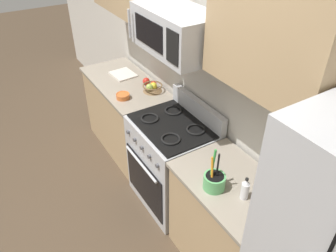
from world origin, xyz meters
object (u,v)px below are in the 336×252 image
at_px(range_oven, 172,163).
at_px(fruit_basket, 152,87).
at_px(utensil_crock, 214,181).
at_px(microwave, 176,31).
at_px(prep_bowl, 123,96).
at_px(cutting_board, 123,74).
at_px(apple_loose, 146,81).
at_px(bottle_vinegar, 245,189).

xyz_separation_m(range_oven, fruit_basket, (-0.65, 0.16, 0.48)).
bearing_deg(fruit_basket, utensil_crock, -12.35).
xyz_separation_m(microwave, utensil_crock, (0.79, -0.18, -0.80)).
height_order(utensil_crock, prep_bowl, utensil_crock).
distance_m(microwave, prep_bowl, 1.09).
distance_m(utensil_crock, cutting_board, 1.97).
xyz_separation_m(utensil_crock, fruit_basket, (-1.44, 0.32, -0.02)).
bearing_deg(range_oven, apple_loose, 167.78).
height_order(fruit_basket, bottle_vinegar, bottle_vinegar).
distance_m(microwave, fruit_basket, 1.05).
height_order(range_oven, fruit_basket, range_oven).
height_order(microwave, fruit_basket, microwave).
xyz_separation_m(cutting_board, bottle_vinegar, (2.14, -0.10, 0.07)).
bearing_deg(microwave, bottle_vinegar, -3.81).
xyz_separation_m(microwave, apple_loose, (-0.82, 0.15, -0.82)).
xyz_separation_m(fruit_basket, prep_bowl, (-0.02, -0.33, -0.02)).
relative_size(microwave, apple_loose, 9.43).
distance_m(apple_loose, bottle_vinegar, 1.81).
distance_m(fruit_basket, apple_loose, 0.17).
height_order(cutting_board, bottle_vinegar, bottle_vinegar).
bearing_deg(cutting_board, fruit_basket, 11.16).
height_order(microwave, utensil_crock, microwave).
bearing_deg(apple_loose, bottle_vinegar, -6.85).
xyz_separation_m(range_oven, apple_loose, (-0.82, 0.18, 0.48)).
height_order(bottle_vinegar, prep_bowl, bottle_vinegar).
xyz_separation_m(utensil_crock, apple_loose, (-1.61, 0.33, -0.02)).
relative_size(utensil_crock, bottle_vinegar, 1.77).
bearing_deg(fruit_basket, prep_bowl, -94.32).
distance_m(utensil_crock, prep_bowl, 1.47).
distance_m(utensil_crock, fruit_basket, 1.48).
height_order(range_oven, bottle_vinegar, same).
distance_m(range_oven, microwave, 1.30).
relative_size(apple_loose, bottle_vinegar, 0.44).
height_order(range_oven, microwave, microwave).
bearing_deg(microwave, fruit_basket, 168.25).
height_order(apple_loose, bottle_vinegar, bottle_vinegar).
bearing_deg(prep_bowl, apple_loose, 112.16).
relative_size(range_oven, fruit_basket, 5.23).
bearing_deg(utensil_crock, bottle_vinegar, 32.35).
height_order(apple_loose, prep_bowl, apple_loose).
bearing_deg(prep_bowl, fruit_basket, 85.68).
bearing_deg(utensil_crock, range_oven, 168.99).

